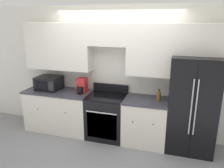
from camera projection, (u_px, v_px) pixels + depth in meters
name	position (u px, v px, depth m)	size (l,w,h in m)	color
ground_plane	(107.00, 144.00, 4.23)	(12.00, 12.00, 0.00)	gray
wall_back	(116.00, 61.00, 4.31)	(8.00, 0.39, 2.60)	silver
lower_cabinets_left	(60.00, 110.00, 4.71)	(1.42, 0.64, 0.88)	silver
lower_cabinets_right	(145.00, 121.00, 4.20)	(0.84, 0.64, 0.88)	silver
oven_range	(107.00, 116.00, 4.41)	(0.75, 0.65, 1.04)	black
refrigerator	(192.00, 104.00, 3.92)	(0.81, 0.80, 1.74)	black
microwave	(49.00, 83.00, 4.65)	(0.50, 0.42, 0.28)	black
bottle	(159.00, 96.00, 3.99)	(0.08, 0.08, 0.23)	brown
paper_towel_holder	(82.00, 86.00, 4.42)	(0.18, 0.26, 0.30)	#B22323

